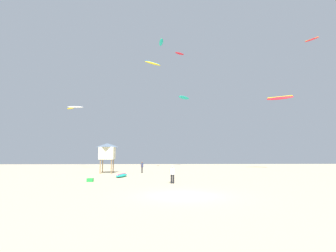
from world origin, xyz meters
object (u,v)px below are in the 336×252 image
person_midground (142,166)px  kite_aloft_4 (180,54)px  person_foreground (172,173)px  kite_aloft_1 (75,107)px  kite_aloft_7 (153,63)px  kite_aloft_0 (184,98)px  kite_aloft_3 (280,98)px  kite_aloft_2 (312,39)px  kite_grounded_near (122,175)px  kite_aloft_5 (71,108)px  lifeguard_tower (107,151)px  cooler_box (90,180)px  kite_aloft_6 (161,42)px

person_midground → kite_aloft_4: size_ratio=0.64×
person_foreground → kite_aloft_4: bearing=175.2°
kite_aloft_1 → kite_aloft_7: size_ratio=0.67×
kite_aloft_0 → kite_aloft_3: size_ratio=0.80×
kite_aloft_2 → kite_grounded_near: bearing=-168.6°
person_foreground → kite_aloft_7: (-2.44, 33.28, 22.44)m
person_foreground → kite_aloft_5: size_ratio=0.59×
person_foreground → kite_aloft_0: 38.08m
lifeguard_tower → kite_aloft_1: kite_aloft_1 is taller
kite_aloft_5 → person_midground: bearing=-49.9°
lifeguard_tower → kite_aloft_7: size_ratio=0.97×
cooler_box → kite_aloft_2: bearing=20.4°
person_midground → kite_grounded_near: 7.27m
kite_aloft_4 → kite_aloft_7: (-6.17, -0.43, -2.62)m
lifeguard_tower → kite_aloft_3: size_ratio=0.92×
person_foreground → kite_aloft_4: kite_aloft_4 is taller
kite_aloft_2 → kite_aloft_3: 11.21m
cooler_box → kite_aloft_4: kite_aloft_4 is taller
kite_aloft_0 → kite_aloft_5: bearing=179.8°
person_midground → kite_aloft_1: 19.06m
kite_aloft_0 → kite_aloft_2: size_ratio=1.81×
kite_aloft_0 → kite_aloft_7: 10.53m
cooler_box → kite_aloft_3: (28.16, 19.65, 12.59)m
kite_grounded_near → kite_aloft_4: (9.10, 26.62, 25.77)m
lifeguard_tower → cooler_box: lifeguard_tower is taller
kite_aloft_1 → kite_aloft_2: bearing=-16.5°
lifeguard_tower → kite_aloft_1: bearing=128.2°
kite_aloft_1 → kite_aloft_3: bearing=-3.6°
kite_aloft_0 → kite_aloft_5: size_ratio=1.39×
kite_aloft_5 → kite_aloft_6: kite_aloft_6 is taller
person_midground → kite_aloft_1: kite_aloft_1 is taller
kite_grounded_near → kite_aloft_3: size_ratio=0.72×
person_foreground → kite_aloft_2: size_ratio=0.77×
cooler_box → kite_aloft_3: kite_aloft_3 is taller
person_foreground → cooler_box: person_foreground is taller
lifeguard_tower → kite_aloft_2: (29.81, -1.03, 16.49)m
kite_aloft_1 → kite_aloft_5: size_ratio=1.11×
kite_aloft_3 → kite_aloft_7: size_ratio=1.06×
kite_aloft_5 → kite_aloft_0: bearing=-0.2°
kite_aloft_2 → kite_aloft_4: 28.41m
cooler_box → kite_grounded_near: bearing=68.4°
kite_aloft_2 → lifeguard_tower: bearing=178.0°
kite_aloft_4 → kite_aloft_1: bearing=-153.4°
kite_aloft_6 → kite_grounded_near: bearing=-109.2°
kite_aloft_0 → kite_aloft_6: (-5.49, -14.35, 6.58)m
cooler_box → kite_aloft_3: size_ratio=0.12×
kite_aloft_1 → kite_aloft_5: 12.18m
kite_aloft_4 → person_midground: bearing=-110.2°
kite_aloft_3 → kite_aloft_4: bearing=143.9°
kite_aloft_0 → kite_aloft_5: kite_aloft_0 is taller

